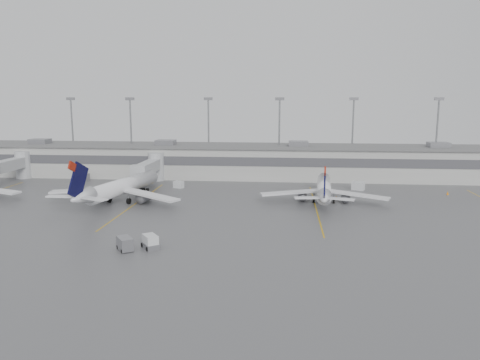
{
  "coord_description": "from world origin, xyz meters",
  "views": [
    {
      "loc": [
        11.38,
        -63.4,
        20.46
      ],
      "look_at": [
        3.06,
        24.0,
        5.0
      ],
      "focal_mm": 35.0,
      "sensor_mm": 36.0,
      "label": 1
    }
  ],
  "objects": [
    {
      "name": "ground",
      "position": [
        0.0,
        0.0,
        0.0
      ],
      "size": [
        260.0,
        260.0,
        0.0
      ],
      "primitive_type": "plane",
      "color": "#505053",
      "rests_on": "ground"
    },
    {
      "name": "terminal",
      "position": [
        -0.01,
        57.98,
        4.17
      ],
      "size": [
        152.0,
        17.0,
        9.45
      ],
      "color": "#A6A6A1",
      "rests_on": "ground"
    },
    {
      "name": "light_masts",
      "position": [
        0.0,
        63.75,
        12.03
      ],
      "size": [
        142.4,
        8.0,
        20.6
      ],
      "color": "gray",
      "rests_on": "ground"
    },
    {
      "name": "jet_bridge_left",
      "position": [
        -55.5,
        45.72,
        3.87
      ],
      "size": [
        4.0,
        17.2,
        7.0
      ],
      "color": "#A9ABAE",
      "rests_on": "ground"
    },
    {
      "name": "jet_bridge_right",
      "position": [
        -20.5,
        45.72,
        3.87
      ],
      "size": [
        4.0,
        17.2,
        7.0
      ],
      "color": "#A9ABAE",
      "rests_on": "ground"
    },
    {
      "name": "stand_markings",
      "position": [
        -0.0,
        24.0,
        0.01
      ],
      "size": [
        105.25,
        40.0,
        0.01
      ],
      "color": "#C7950B",
      "rests_on": "ground"
    },
    {
      "name": "jet_mid_left",
      "position": [
        -20.73,
        24.32,
        3.17
      ],
      "size": [
        27.5,
        31.16,
        10.2
      ],
      "rotation": [
        0.0,
        0.0,
        -0.21
      ],
      "color": "white",
      "rests_on": "ground"
    },
    {
      "name": "jet_mid_right",
      "position": [
        19.34,
        28.38,
        2.82
      ],
      "size": [
        24.95,
        28.05,
        9.07
      ],
      "rotation": [
        0.0,
        0.0,
        -0.08
      ],
      "color": "white",
      "rests_on": "ground"
    },
    {
      "name": "baggage_tug",
      "position": [
        -6.78,
        -2.97,
        0.73
      ],
      "size": [
        3.16,
        3.42,
        1.89
      ],
      "rotation": [
        0.0,
        0.0,
        0.63
      ],
      "color": "silver",
      "rests_on": "ground"
    },
    {
      "name": "baggage_cart",
      "position": [
        -9.98,
        -4.17,
        0.95
      ],
      "size": [
        2.96,
        3.23,
        1.81
      ],
      "rotation": [
        0.0,
        0.0,
        0.63
      ],
      "color": "slate",
      "rests_on": "ground"
    },
    {
      "name": "gse_uld_b",
      "position": [
        -12.71,
        40.53,
        0.76
      ],
      "size": [
        2.53,
        2.14,
        1.52
      ],
      "primitive_type": "cube",
      "rotation": [
        0.0,
        0.0,
        -0.39
      ],
      "color": "silver",
      "rests_on": "ground"
    },
    {
      "name": "gse_uld_c",
      "position": [
        28.09,
        41.92,
        0.94
      ],
      "size": [
        3.14,
        2.7,
        1.88
      ],
      "primitive_type": "cube",
      "rotation": [
        0.0,
        0.0,
        -0.42
      ],
      "color": "silver",
      "rests_on": "ground"
    },
    {
      "name": "gse_loader",
      "position": [
        -38.32,
        46.37,
        0.97
      ],
      "size": [
        3.07,
        3.65,
        1.95
      ],
      "primitive_type": "cube",
      "rotation": [
        0.0,
        0.0,
        -0.43
      ],
      "color": "slate",
      "rests_on": "ground"
    },
    {
      "name": "cone_b",
      "position": [
        -16.42,
        32.56,
        0.33
      ],
      "size": [
        0.42,
        0.42,
        0.66
      ],
      "primitive_type": "cone",
      "color": "orange",
      "rests_on": "ground"
    },
    {
      "name": "cone_c",
      "position": [
        22.15,
        31.34,
        0.38
      ],
      "size": [
        0.48,
        0.48,
        0.76
      ],
      "primitive_type": "cone",
      "color": "orange",
      "rests_on": "ground"
    },
    {
      "name": "cone_d",
      "position": [
        46.37,
        38.29,
        0.39
      ],
      "size": [
        0.49,
        0.49,
        0.78
      ],
      "primitive_type": "cone",
      "color": "orange",
      "rests_on": "ground"
    }
  ]
}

